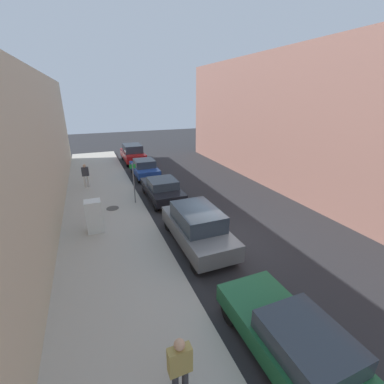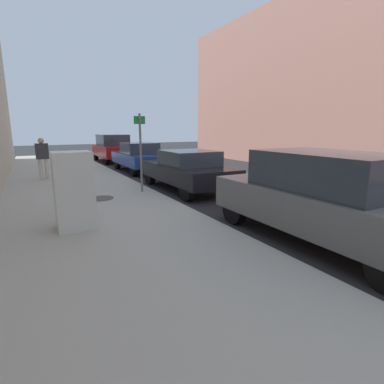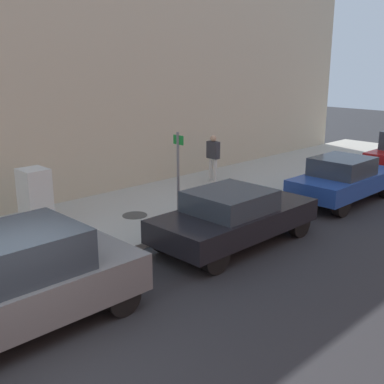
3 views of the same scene
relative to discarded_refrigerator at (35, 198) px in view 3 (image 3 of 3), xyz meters
name	(u,v)px [view 3 (image 3 of 3)]	position (x,y,z in m)	size (l,w,h in m)	color
ground_plane	(28,365)	(5.18, -2.84, -0.94)	(80.00, 80.00, 0.00)	#28282B
discarded_refrigerator	(35,198)	(0.00, 0.00, 0.00)	(0.74, 0.67, 1.57)	silver
manhole_cover	(135,215)	(1.00, 2.42, -0.78)	(0.70, 0.70, 0.02)	#47443F
street_sign_post	(178,174)	(2.40, 2.82, 0.60)	(0.36, 0.07, 2.47)	slate
pedestrian_standing_near	(213,155)	(-0.27, 7.00, 0.17)	(0.48, 0.22, 1.65)	beige
parked_suv_gray	(3,285)	(4.16, -2.68, -0.04)	(1.92, 4.66, 1.74)	slate
parked_sedan_dark	(234,216)	(4.16, 3.02, -0.20)	(1.87, 4.37, 1.41)	black
parked_hatchback_blue	(344,179)	(4.16, 8.31, -0.18)	(1.74, 4.13, 1.47)	#23479E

